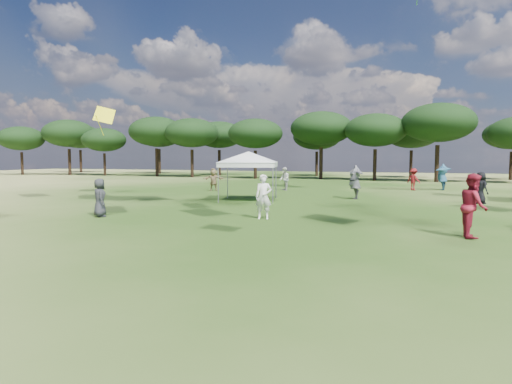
# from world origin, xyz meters

# --- Properties ---
(tree_line) EXTENTS (108.78, 17.63, 7.77)m
(tree_line) POSITION_xyz_m (2.39, 47.41, 5.42)
(tree_line) COLOR black
(tree_line) RESTS_ON ground
(tent_left) EXTENTS (5.95, 5.95, 2.99)m
(tent_left) POSITION_xyz_m (-7.30, 21.33, 2.57)
(tent_left) COLOR gray
(tent_left) RESTS_ON ground
(festival_crowd) EXTENTS (26.03, 21.72, 1.93)m
(festival_crowd) POSITION_xyz_m (-0.00, 24.55, 0.89)
(festival_crowd) COLOR maroon
(festival_crowd) RESTS_ON ground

